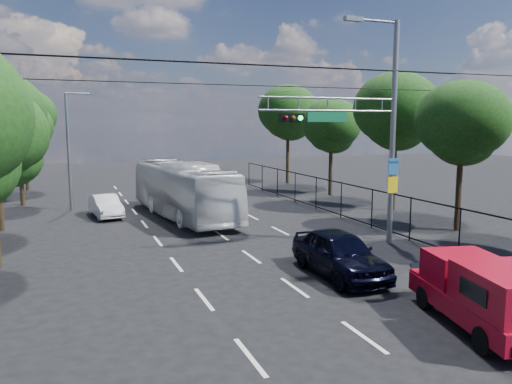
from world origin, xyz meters
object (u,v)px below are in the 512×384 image
white_van (106,206)px  white_bus (183,190)px  red_pickup (483,292)px  signal_mast (369,123)px  navy_hatchback (340,253)px

white_van → white_bus: bearing=-29.3°
red_pickup → white_van: (-7.83, 19.57, -0.35)m
signal_mast → white_van: 15.52m
navy_hatchback → white_bus: bearing=102.4°
navy_hatchback → white_bus: size_ratio=0.42×
white_bus → white_van: white_bus is taller
navy_hatchback → white_van: bearing=115.9°
signal_mast → navy_hatchback: signal_mast is taller
navy_hatchback → red_pickup: bearing=-77.1°
signal_mast → white_bus: signal_mast is taller
signal_mast → white_van: bearing=132.4°
signal_mast → red_pickup: signal_mast is taller
white_van → navy_hatchback: bearing=-72.5°
navy_hatchback → white_bus: (-2.61, 12.69, 0.75)m
navy_hatchback → white_van: size_ratio=1.24×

